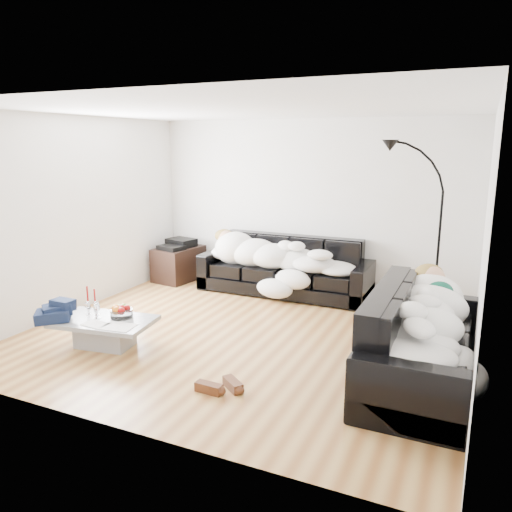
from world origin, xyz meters
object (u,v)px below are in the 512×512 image
at_px(wine_glass_a, 97,308).
at_px(wine_glass_c, 97,311).
at_px(candle_left, 88,297).
at_px(candle_right, 95,299).
at_px(shoes, 220,386).
at_px(sofa_back, 284,266).
at_px(sleeper_right, 425,316).
at_px(sofa_right, 423,336).
at_px(stereo, 178,244).
at_px(wine_glass_b, 88,308).
at_px(av_cabinet, 179,264).
at_px(sleeper_back, 283,253).
at_px(fruit_bowl, 121,311).
at_px(floor_lamp, 439,241).
at_px(coffee_table, 105,333).

xyz_separation_m(wine_glass_a, wine_glass_c, (0.08, -0.08, 0.00)).
bearing_deg(candle_left, candle_right, -8.63).
xyz_separation_m(candle_right, shoes, (1.99, -0.60, -0.40)).
distance_m(sofa_back, sleeper_right, 3.11).
bearing_deg(shoes, sleeper_right, 45.24).
distance_m(sofa_right, stereo, 4.63).
xyz_separation_m(candle_right, stereo, (-0.48, 2.51, 0.17)).
bearing_deg(candle_left, wine_glass_b, -48.33).
bearing_deg(candle_right, shoes, -16.78).
xyz_separation_m(sofa_back, wine_glass_b, (-1.36, -2.71, -0.03)).
bearing_deg(sofa_back, wine_glass_c, -113.02).
relative_size(av_cabinet, stereo, 1.83).
height_order(wine_glass_c, candle_left, candle_left).
bearing_deg(wine_glass_b, wine_glass_a, 16.92).
bearing_deg(sleeper_back, sleeper_right, -42.83).
bearing_deg(av_cabinet, sleeper_right, -19.41).
xyz_separation_m(sofa_back, sleeper_back, (0.00, -0.05, 0.22)).
relative_size(fruit_bowl, stereo, 0.57).
distance_m(av_cabinet, stereo, 0.34).
height_order(sofa_back, floor_lamp, floor_lamp).
xyz_separation_m(sofa_back, coffee_table, (-1.09, -2.76, -0.26)).
relative_size(coffee_table, fruit_bowl, 4.36).
relative_size(sofa_back, coffee_table, 2.36).
bearing_deg(coffee_table, sofa_back, 68.48).
distance_m(sofa_back, coffee_table, 2.97).
distance_m(fruit_bowl, wine_glass_c, 0.27).
distance_m(wine_glass_b, candle_right, 0.18).
relative_size(fruit_bowl, wine_glass_a, 1.57).
xyz_separation_m(sofa_right, sleeper_back, (-2.25, 2.08, 0.19)).
bearing_deg(wine_glass_b, floor_lamp, 36.48).
bearing_deg(sofa_back, stereo, -179.07).
height_order(fruit_bowl, wine_glass_a, wine_glass_a).
distance_m(fruit_bowl, av_cabinet, 2.76).
relative_size(sleeper_right, fruit_bowl, 7.51).
distance_m(candle_left, av_cabinet, 2.52).
relative_size(sofa_back, shoes, 5.81).
xyz_separation_m(fruit_bowl, floor_lamp, (3.12, 2.53, 0.61)).
height_order(candle_right, av_cabinet, candle_right).
bearing_deg(wine_glass_c, sofa_back, 66.98).
bearing_deg(sofa_right, candle_left, 95.89).
bearing_deg(stereo, wine_glass_c, -62.14).
distance_m(sleeper_back, av_cabinet, 1.91).
height_order(sleeper_right, shoes, sleeper_right).
relative_size(coffee_table, candle_left, 4.09).
relative_size(sofa_right, coffee_table, 2.01).
bearing_deg(candle_right, av_cabinet, 100.86).
height_order(sofa_back, sleeper_right, sleeper_right).
bearing_deg(av_cabinet, shoes, -43.94).
distance_m(wine_glass_a, shoes, 1.94).
relative_size(sleeper_back, wine_glass_a, 13.66).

